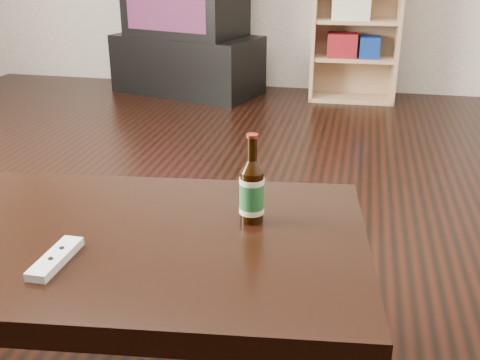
% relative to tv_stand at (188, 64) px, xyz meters
% --- Properties ---
extents(floor, '(5.00, 6.00, 0.01)m').
position_rel_tv_stand_xyz_m(floor, '(0.63, -2.66, -0.23)').
color(floor, black).
rests_on(floor, ground).
extents(tv_stand, '(1.25, 0.87, 0.45)m').
position_rel_tv_stand_xyz_m(tv_stand, '(0.00, 0.00, 0.00)').
color(tv_stand, black).
rests_on(tv_stand, floor).
extents(bookshelf, '(0.65, 0.31, 1.19)m').
position_rel_tv_stand_xyz_m(bookshelf, '(1.30, 0.05, 0.39)').
color(bookshelf, tan).
rests_on(bookshelf, floor).
extents(coffee_table, '(1.30, 0.86, 0.46)m').
position_rel_tv_stand_xyz_m(coffee_table, '(0.81, -3.23, 0.17)').
color(coffee_table, black).
rests_on(coffee_table, floor).
extents(beer_bottle, '(0.07, 0.07, 0.23)m').
position_rel_tv_stand_xyz_m(beer_bottle, '(1.13, -3.09, 0.31)').
color(beer_bottle, black).
rests_on(beer_bottle, coffee_table).
extents(remote, '(0.05, 0.17, 0.02)m').
position_rel_tv_stand_xyz_m(remote, '(0.75, -3.38, 0.24)').
color(remote, silver).
rests_on(remote, coffee_table).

